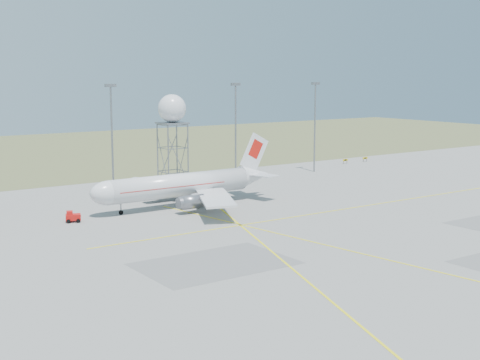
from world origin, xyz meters
TOP-DOWN VIEW (x-y plane):
  - ground at (0.00, 0.00)m, footprint 400.00×400.00m
  - grass_strip at (0.00, 140.00)m, footprint 400.00×120.00m
  - mast_b at (-10.00, 66.00)m, footprint 2.20×0.50m
  - mast_c at (18.00, 66.00)m, footprint 2.20×0.50m
  - mast_d at (40.00, 66.00)m, footprint 2.20×0.50m
  - taxi_sign_near at (55.60, 72.00)m, footprint 1.60×0.17m
  - taxi_sign_far at (62.60, 72.00)m, footprint 1.60×0.17m
  - airliner_main at (-5.74, 47.41)m, footprint 34.83×33.91m
  - radar_tower at (-1.55, 58.08)m, footprint 5.15×5.15m
  - baggage_tug at (-25.52, 46.36)m, footprint 2.57×2.36m

SIDE VIEW (x-z plane):
  - ground at x=0.00m, z-range 0.00..0.00m
  - grass_strip at x=0.00m, z-range 0.00..0.03m
  - baggage_tug at x=-25.52m, z-range -0.21..1.51m
  - taxi_sign_near at x=55.60m, z-range 0.29..1.49m
  - taxi_sign_far at x=62.60m, z-range 0.29..1.49m
  - airliner_main at x=-5.74m, z-range -2.30..9.56m
  - radar_tower at x=-1.55m, z-range 1.14..19.78m
  - mast_b at x=-10.00m, z-range 1.82..22.32m
  - mast_c at x=18.00m, z-range 1.82..22.32m
  - mast_d at x=40.00m, z-range 1.82..22.32m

